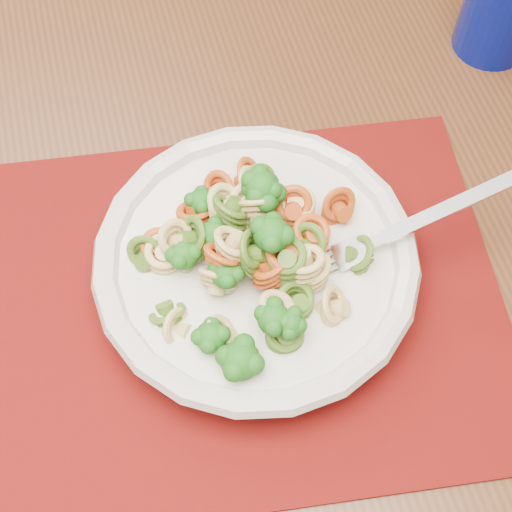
# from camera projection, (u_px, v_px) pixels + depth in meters

# --- Properties ---
(dining_table) EXTENTS (1.64, 1.36, 0.71)m
(dining_table) POSITION_uv_depth(u_px,v_px,m) (233.00, 255.00, 0.68)
(dining_table) COLOR #502A16
(dining_table) RESTS_ON ground
(placemat) EXTENTS (0.47, 0.40, 0.00)m
(placemat) POSITION_uv_depth(u_px,v_px,m) (240.00, 302.00, 0.55)
(placemat) COLOR #5C1003
(placemat) RESTS_ON dining_table
(pasta_bowl) EXTENTS (0.24, 0.24, 0.05)m
(pasta_bowl) POSITION_uv_depth(u_px,v_px,m) (256.00, 263.00, 0.53)
(pasta_bowl) COLOR beige
(pasta_bowl) RESTS_ON placemat
(pasta_broccoli_heap) EXTENTS (0.21, 0.21, 0.06)m
(pasta_broccoli_heap) POSITION_uv_depth(u_px,v_px,m) (256.00, 252.00, 0.52)
(pasta_broccoli_heap) COLOR #E1C06F
(pasta_broccoli_heap) RESTS_ON pasta_bowl
(fork) EXTENTS (0.18, 0.10, 0.08)m
(fork) POSITION_uv_depth(u_px,v_px,m) (352.00, 252.00, 0.52)
(fork) COLOR silver
(fork) RESTS_ON pasta_bowl
(tumbler) EXTENTS (0.07, 0.07, 0.09)m
(tumbler) POSITION_uv_depth(u_px,v_px,m) (502.00, 8.00, 0.65)
(tumbler) COLOR #050E65
(tumbler) RESTS_ON dining_table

